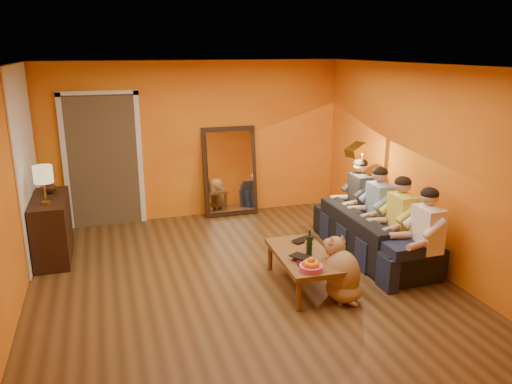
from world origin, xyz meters
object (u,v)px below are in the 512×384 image
object	(u,v)px
wine_bottle	(309,243)
vase	(49,187)
person_far_right	(360,199)
table_lamp	(44,185)
person_far_left	(427,237)
person_mid_left	(401,222)
laptop	(306,241)
tumbler	(309,245)
sofa	(373,233)
sideboard	(52,228)
dog	(343,268)
coffee_table	(303,270)
floor_lamp	(361,193)
person_mid_right	(379,210)
mirror_frame	(230,171)

from	to	relation	value
wine_bottle	vase	distance (m)	3.70
wine_bottle	person_far_right	bearing A→B (deg)	43.77
table_lamp	person_far_left	distance (m)	4.80
person_mid_left	person_far_right	world-z (taller)	same
person_far_right	laptop	bearing A→B (deg)	-143.56
tumbler	person_far_left	bearing A→B (deg)	-20.64
person_far_left	wine_bottle	distance (m)	1.42
person_far_left	sofa	bearing A→B (deg)	97.41
sideboard	person_mid_left	distance (m)	4.68
sofa	person_far_right	bearing A→B (deg)	-11.31
dog	person_mid_left	xyz separation A→B (m)	(1.12, 0.58, 0.24)
coffee_table	person_mid_left	xyz separation A→B (m)	(1.43, 0.18, 0.40)
floor_lamp	wine_bottle	size ratio (longest dim) A/B	4.65
person_mid_right	vase	size ratio (longest dim) A/B	6.66
mirror_frame	person_far_left	distance (m)	3.66
coffee_table	dog	xyz separation A→B (m)	(0.31, -0.40, 0.16)
coffee_table	person_far_left	size ratio (longest dim) A/B	1.00
sideboard	sofa	bearing A→B (deg)	-16.06
wine_bottle	person_mid_left	bearing A→B (deg)	9.25
person_mid_right	laptop	size ratio (longest dim) A/B	3.64
table_lamp	wine_bottle	size ratio (longest dim) A/B	1.65
laptop	mirror_frame	bearing A→B (deg)	72.73
person_far_right	tumbler	distance (m)	1.76
coffee_table	laptop	size ratio (longest dim) A/B	3.64
coffee_table	dog	world-z (taller)	dog
person_far_right	person_mid_right	bearing A→B (deg)	-90.00
coffee_table	vase	size ratio (longest dim) A/B	6.66
coffee_table	person_mid_left	distance (m)	1.50
wine_bottle	person_far_left	bearing A→B (deg)	-13.21
wine_bottle	tumbler	world-z (taller)	wine_bottle
person_far_left	laptop	bearing A→B (deg)	149.97
sofa	mirror_frame	bearing A→B (deg)	32.22
dog	floor_lamp	bearing A→B (deg)	71.76
floor_lamp	dog	world-z (taller)	floor_lamp
dog	vase	distance (m)	4.14
person_far_left	mirror_frame	bearing A→B (deg)	115.58
person_mid_right	tumbler	size ratio (longest dim) A/B	11.85
person_far_right	tumbler	xyz separation A→B (m)	(-1.31, -1.16, -0.14)
person_far_left	tumbler	distance (m)	1.41
sideboard	person_mid_left	size ratio (longest dim) A/B	0.97
sofa	person_far_right	distance (m)	0.73
sofa	person_far_left	world-z (taller)	person_far_left
coffee_table	person_mid_right	bearing A→B (deg)	29.15
sofa	tumbler	world-z (taller)	sofa
floor_lamp	person_far_right	distance (m)	0.13
table_lamp	tumbler	bearing A→B (deg)	-25.01
wine_bottle	person_mid_right	bearing A→B (deg)	29.27
person_mid_right	person_far_right	size ratio (longest dim) A/B	1.00
sideboard	dog	size ratio (longest dim) A/B	1.61
floor_lamp	vase	distance (m)	4.44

